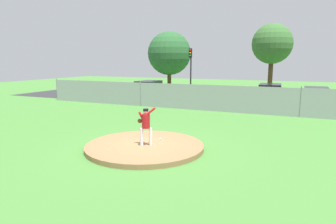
% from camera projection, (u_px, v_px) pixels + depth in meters
% --- Properties ---
extents(ground_plane, '(80.00, 80.00, 0.00)m').
position_uv_depth(ground_plane, '(193.00, 121.00, 17.41)').
color(ground_plane, '#427A33').
extents(asphalt_strip, '(44.00, 7.00, 0.01)m').
position_uv_depth(asphalt_strip, '(226.00, 103.00, 25.06)').
color(asphalt_strip, '#2B2B2D').
rests_on(asphalt_strip, ground_plane).
extents(pitchers_mound, '(4.81, 4.81, 0.19)m').
position_uv_depth(pitchers_mound, '(145.00, 146.00, 11.99)').
color(pitchers_mound, olive).
rests_on(pitchers_mound, ground_plane).
extents(pitcher_youth, '(0.80, 0.32, 1.58)m').
position_uv_depth(pitcher_youth, '(146.00, 123.00, 11.63)').
color(pitcher_youth, silver).
rests_on(pitcher_youth, pitchers_mound).
extents(baseball, '(0.07, 0.07, 0.07)m').
position_uv_depth(baseball, '(160.00, 139.00, 12.65)').
color(baseball, white).
rests_on(baseball, pitchers_mound).
extents(chainlink_fence, '(28.88, 0.07, 1.97)m').
position_uv_depth(chainlink_fence, '(212.00, 98.00, 20.85)').
color(chainlink_fence, gray).
rests_on(chainlink_fence, ground_plane).
extents(parked_car_burgundy, '(2.03, 4.47, 1.71)m').
position_uv_depth(parked_car_burgundy, '(270.00, 95.00, 23.74)').
color(parked_car_burgundy, maroon).
rests_on(parked_car_burgundy, ground_plane).
extents(parked_car_charcoal, '(1.86, 4.47, 1.61)m').
position_uv_depth(parked_car_charcoal, '(316.00, 99.00, 21.84)').
color(parked_car_charcoal, '#232328').
rests_on(parked_car_charcoal, ground_plane).
extents(parked_car_red, '(2.06, 4.55, 1.71)m').
position_uv_depth(parked_car_red, '(149.00, 90.00, 27.50)').
color(parked_car_red, '#A81919').
rests_on(parked_car_red, ground_plane).
extents(traffic_cone_orange, '(0.40, 0.40, 0.55)m').
position_uv_depth(traffic_cone_orange, '(243.00, 98.00, 26.61)').
color(traffic_cone_orange, orange).
rests_on(traffic_cone_orange, asphalt_strip).
extents(traffic_light_near, '(0.28, 0.46, 4.78)m').
position_uv_depth(traffic_light_near, '(191.00, 64.00, 29.91)').
color(traffic_light_near, black).
rests_on(traffic_light_near, ground_plane).
extents(tree_slender_far, '(5.34, 5.34, 7.13)m').
position_uv_depth(tree_slender_far, '(169.00, 53.00, 36.42)').
color(tree_slender_far, '#4C331E').
rests_on(tree_slender_far, ground_plane).
extents(tree_broad_left, '(4.25, 4.25, 7.46)m').
position_uv_depth(tree_broad_left, '(272.00, 44.00, 31.24)').
color(tree_broad_left, '#4C331E').
rests_on(tree_broad_left, ground_plane).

